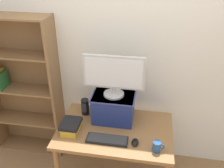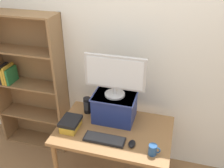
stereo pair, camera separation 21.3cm
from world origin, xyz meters
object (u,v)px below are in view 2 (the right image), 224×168
desk (114,136)px  desk_speaker (87,105)px  keyboard (104,139)px  computer_mouse (132,144)px  book_stack (71,124)px  computer_monitor (115,75)px  coffee_mug (153,150)px  riser_box (115,106)px  bookshelf_unit (29,83)px

desk → desk_speaker: size_ratio=6.33×
keyboard → computer_mouse: computer_mouse is taller
book_stack → desk_speaker: 0.31m
computer_monitor → keyboard: size_ratio=1.54×
desk_speaker → coffee_mug: bearing=-29.5°
computer_mouse → riser_box: bearing=126.4°
desk → computer_mouse: computer_mouse is taller
coffee_mug → desk_speaker: desk_speaker is taller
keyboard → desk_speaker: 0.50m
desk → desk_speaker: bearing=150.6°
keyboard → book_stack: bearing=168.0°
bookshelf_unit → computer_mouse: 1.51m
computer_monitor → bookshelf_unit: bearing=169.0°
desk → coffee_mug: (0.41, -0.24, 0.14)m
computer_mouse → desk: bearing=140.9°
coffee_mug → bookshelf_unit: bearing=158.5°
bookshelf_unit → computer_monitor: bookshelf_unit is taller
desk → desk_speaker: 0.44m
desk → keyboard: keyboard is taller
computer_monitor → book_stack: (-0.38, -0.27, -0.46)m
coffee_mug → desk_speaker: size_ratio=0.59×
book_stack → computer_monitor: bearing=35.7°
keyboard → computer_monitor: bearing=89.4°
computer_monitor → computer_mouse: size_ratio=5.77×
bookshelf_unit → riser_box: bookshelf_unit is taller
desk → coffee_mug: coffee_mug is taller
computer_mouse → desk_speaker: size_ratio=0.58×
keyboard → coffee_mug: bearing=-7.0°
riser_box → keyboard: size_ratio=1.12×
computer_mouse → desk_speaker: bearing=146.7°
computer_mouse → computer_monitor: bearing=126.5°
riser_box → coffee_mug: (0.46, -0.41, -0.10)m
computer_mouse → coffee_mug: coffee_mug is taller
keyboard → computer_mouse: 0.26m
keyboard → computer_mouse: size_ratio=3.75×
riser_box → computer_mouse: bearing=-53.6°
keyboard → book_stack: book_stack is taller
riser_box → computer_monitor: computer_monitor is taller
riser_box → book_stack: 0.48m
riser_box → desk_speaker: size_ratio=2.43×
coffee_mug → desk_speaker: (-0.77, 0.44, 0.04)m
computer_monitor → desk_speaker: size_ratio=3.35×
keyboard → book_stack: (-0.37, 0.08, 0.04)m
riser_box → desk_speaker: bearing=175.2°
desk_speaker → keyboard: bearing=-50.7°
riser_box → desk_speaker: riser_box is taller
riser_box → coffee_mug: 0.62m
desk_speaker → riser_box: bearing=-4.8°
desk → keyboard: (-0.04, -0.18, 0.10)m
book_stack → coffee_mug: 0.84m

